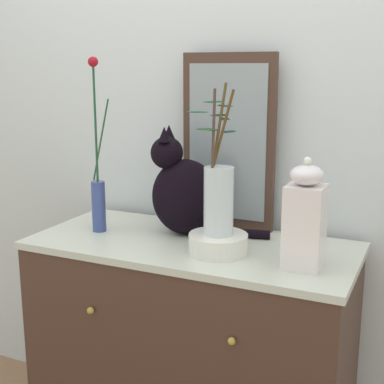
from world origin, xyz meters
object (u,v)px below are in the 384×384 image
object	(u,v)px
vase_slim_green	(98,190)
jar_lidded_porcelain	(305,219)
sideboard	(192,356)
vase_glass_clear	(218,195)
bowl_porcelain	(218,243)
cat_sitting	(184,191)
mirror_leaning	(228,142)

from	to	relation	value
vase_slim_green	jar_lidded_porcelain	size ratio (longest dim) A/B	1.85
sideboard	vase_glass_clear	xyz separation A→B (m)	(0.12, -0.06, 0.63)
sideboard	bowl_porcelain	size ratio (longest dim) A/B	5.81
cat_sitting	jar_lidded_porcelain	bearing A→B (deg)	-18.46
mirror_leaning	vase_slim_green	xyz separation A→B (m)	(-0.41, -0.25, -0.17)
vase_glass_clear	jar_lidded_porcelain	bearing A→B (deg)	-3.99
jar_lidded_porcelain	sideboard	bearing A→B (deg)	168.92
cat_sitting	jar_lidded_porcelain	distance (m)	0.50
vase_glass_clear	jar_lidded_porcelain	xyz separation A→B (m)	(0.29, -0.02, -0.04)
vase_glass_clear	vase_slim_green	bearing A→B (deg)	175.25
sideboard	bowl_porcelain	world-z (taller)	bowl_porcelain
cat_sitting	bowl_porcelain	world-z (taller)	cat_sitting
vase_glass_clear	cat_sitting	bearing A→B (deg)	143.77
mirror_leaning	bowl_porcelain	distance (m)	0.43
mirror_leaning	vase_slim_green	distance (m)	0.51
sideboard	vase_slim_green	xyz separation A→B (m)	(-0.37, -0.02, 0.59)
jar_lidded_porcelain	vase_glass_clear	bearing A→B (deg)	176.01
sideboard	mirror_leaning	size ratio (longest dim) A/B	1.75
cat_sitting	vase_glass_clear	bearing A→B (deg)	-36.23
bowl_porcelain	vase_slim_green	bearing A→B (deg)	174.99
mirror_leaning	cat_sitting	world-z (taller)	mirror_leaning
mirror_leaning	jar_lidded_porcelain	world-z (taller)	mirror_leaning
cat_sitting	vase_slim_green	world-z (taller)	vase_slim_green
sideboard	cat_sitting	size ratio (longest dim) A/B	2.57
cat_sitting	jar_lidded_porcelain	xyz separation A→B (m)	(0.48, -0.16, -0.01)
mirror_leaning	vase_slim_green	world-z (taller)	mirror_leaning
cat_sitting	bowl_porcelain	distance (m)	0.27
cat_sitting	bowl_porcelain	size ratio (longest dim) A/B	2.26
bowl_porcelain	jar_lidded_porcelain	bearing A→B (deg)	-3.53
cat_sitting	vase_slim_green	distance (m)	0.32
bowl_porcelain	cat_sitting	bearing A→B (deg)	143.58
mirror_leaning	cat_sitting	distance (m)	0.25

